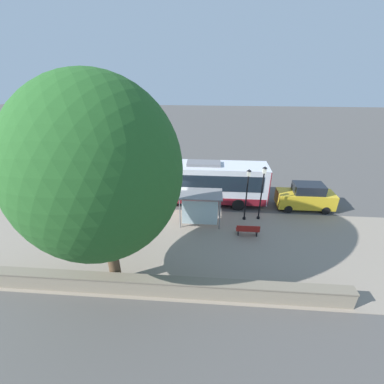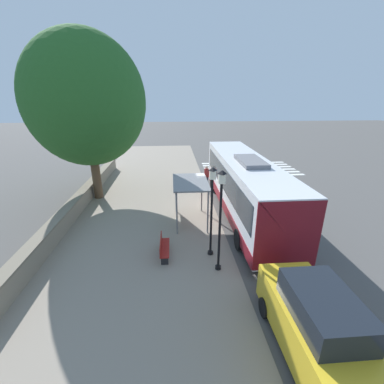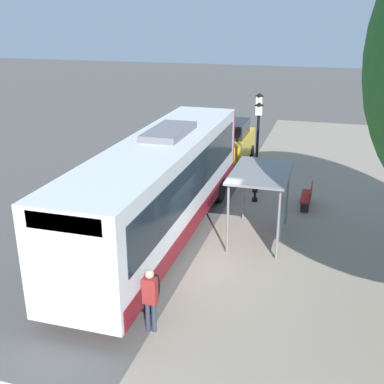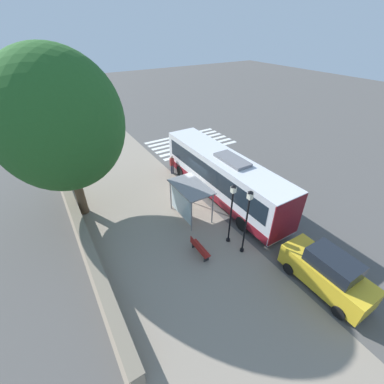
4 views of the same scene
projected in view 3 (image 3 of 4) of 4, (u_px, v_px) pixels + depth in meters
name	position (u px, v px, depth m)	size (l,w,h in m)	color
ground_plane	(193.00, 261.00, 15.12)	(120.00, 120.00, 0.00)	#514F4C
sidewalk_plaza	(342.00, 282.00, 13.93)	(9.00, 44.00, 0.02)	gray
bus	(161.00, 185.00, 16.16)	(2.59, 12.21, 3.63)	silver
bus_shelter	(266.00, 182.00, 15.93)	(1.89, 3.11, 2.43)	slate
pedestrian	(150.00, 296.00, 11.43)	(0.34, 0.23, 1.71)	#2D3347
bench	(308.00, 196.00, 19.14)	(0.40, 1.58, 0.88)	maroon
street_lamp_near	(257.00, 144.00, 19.01)	(0.28, 0.28, 4.10)	black
street_lamp_far	(258.00, 135.00, 20.00)	(0.28, 0.28, 4.28)	black
parked_car_behind_bus	(231.00, 143.00, 24.59)	(1.85, 4.44, 2.18)	gold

